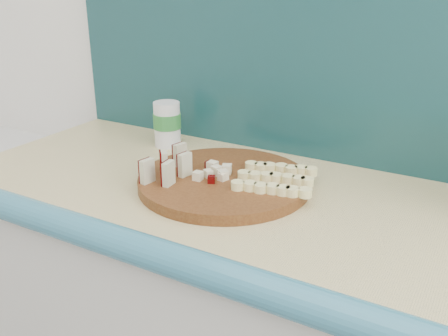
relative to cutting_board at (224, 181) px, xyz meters
name	(u,v)px	position (x,y,z in m)	size (l,w,h in m)	color
cutting_board	(224,181)	(0.00, 0.00, 0.00)	(0.38, 0.38, 0.02)	#48210F
apple_wedges	(169,165)	(-0.11, -0.06, 0.04)	(0.07, 0.16, 0.05)	beige
apple_chunks	(214,171)	(-0.02, -0.01, 0.02)	(0.06, 0.06, 0.02)	#FCEEC9
banana_slices	(276,178)	(0.11, 0.03, 0.02)	(0.19, 0.17, 0.02)	#FFF39B
canister	(167,123)	(-0.27, 0.17, 0.05)	(0.08, 0.08, 0.12)	white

